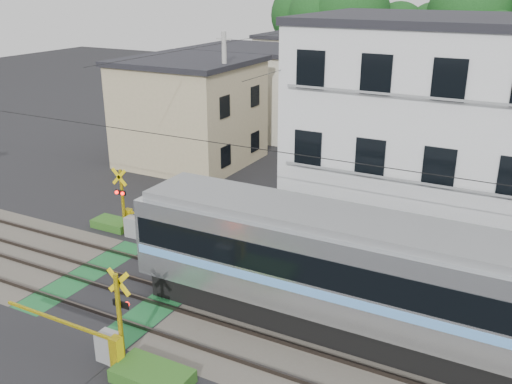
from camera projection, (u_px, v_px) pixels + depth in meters
The scene contains 11 objects.
ground at pixel (125, 286), 20.94m from camera, with size 120.00×120.00×0.00m, color black.
track_bed at pixel (125, 285), 20.93m from camera, with size 120.00×120.00×0.14m.
crossing_signal_near at pixel (110, 342), 16.53m from camera, with size 4.74×0.65×3.09m.
crossing_signal_far at pixel (133, 221), 24.86m from camera, with size 4.74×0.65×3.09m.
apartment_block at pixel (429, 133), 23.44m from camera, with size 10.20×8.36×9.30m.
houses_row at pixel (360, 88), 41.16m from camera, with size 22.07×31.35×6.80m.
tree_hill at pixel (425, 30), 58.75m from camera, with size 40.00×13.77×11.58m.
catenary at pixel (273, 224), 17.04m from camera, with size 60.00×5.04×7.00m.
utility_poles at pixel (330, 81), 39.03m from camera, with size 7.90×42.00×8.00m.
pedestrian at pixel (373, 100), 48.98m from camera, with size 0.63×0.41×1.72m, color black.
weed_patches at pixel (162, 294), 20.03m from camera, with size 10.25×8.80×0.40m.
Camera 1 is at (12.89, -14.01, 10.55)m, focal length 40.00 mm.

